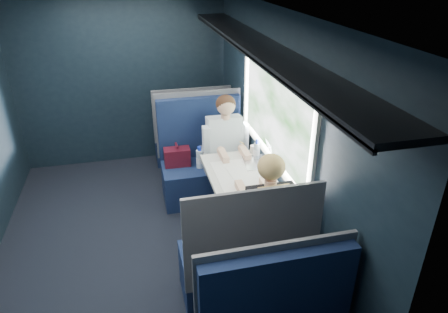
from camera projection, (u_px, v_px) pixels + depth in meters
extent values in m
cube|color=black|center=(139.00, 249.00, 4.09)|extent=(2.80, 4.20, 0.01)
cube|color=black|center=(279.00, 132.00, 3.87)|extent=(0.10, 4.20, 2.30)
cube|color=black|center=(123.00, 81.00, 5.43)|extent=(2.80, 0.10, 2.30)
cube|color=silver|center=(109.00, 5.00, 3.03)|extent=(2.80, 4.20, 0.10)
cube|color=beige|center=(276.00, 72.00, 3.59)|extent=(0.03, 1.84, 0.07)
cube|color=beige|center=(271.00, 156.00, 3.97)|extent=(0.03, 1.84, 0.07)
cube|color=beige|center=(313.00, 158.00, 3.01)|extent=(0.03, 0.07, 0.78)
cube|color=beige|center=(247.00, 89.00, 4.55)|extent=(0.03, 0.07, 0.78)
cube|color=black|center=(260.00, 47.00, 3.45)|extent=(0.36, 4.10, 0.04)
cube|color=black|center=(241.00, 50.00, 3.42)|extent=(0.02, 4.10, 0.03)
cube|color=red|center=(277.00, 56.00, 3.52)|extent=(0.01, 0.10, 0.12)
cylinder|color=#54565E|center=(222.00, 208.00, 4.12)|extent=(0.08, 0.08, 0.70)
cube|color=silver|center=(240.00, 175.00, 3.99)|extent=(0.62, 1.00, 0.04)
cube|color=#0C1737|center=(205.00, 182.00, 4.84)|extent=(1.00, 0.50, 0.45)
cube|color=#0C1737|center=(199.00, 127.00, 4.83)|extent=(1.00, 0.10, 0.75)
cube|color=#54565E|center=(198.00, 123.00, 4.87)|extent=(1.04, 0.03, 0.82)
cube|color=#54565E|center=(205.00, 160.00, 4.65)|extent=(0.06, 0.40, 0.20)
cube|color=#4C101E|center=(177.00, 157.00, 4.71)|extent=(0.31, 0.17, 0.21)
cylinder|color=#4C101E|center=(176.00, 145.00, 4.64)|extent=(0.03, 0.13, 0.03)
cylinder|color=silver|center=(200.00, 159.00, 4.65)|extent=(0.08, 0.08, 0.22)
cylinder|color=blue|center=(199.00, 149.00, 4.59)|extent=(0.04, 0.04, 0.05)
cube|color=#0C1737|center=(239.00, 270.00, 3.49)|extent=(1.00, 0.50, 0.45)
cube|color=#0C1737|center=(251.00, 236.00, 2.96)|extent=(1.00, 0.10, 0.75)
cube|color=#54565E|center=(254.00, 238.00, 2.90)|extent=(1.04, 0.03, 0.82)
cube|color=#54565E|center=(238.00, 237.00, 3.39)|extent=(0.06, 0.40, 0.20)
cube|color=#0C1737|center=(190.00, 145.00, 5.80)|extent=(1.00, 0.40, 0.45)
cube|color=#0C1737|center=(192.00, 114.00, 5.34)|extent=(1.00, 0.10, 0.66)
cube|color=#54565E|center=(192.00, 114.00, 5.28)|extent=(1.04, 0.03, 0.72)
cube|color=#0C1737|center=(278.00, 297.00, 2.49)|extent=(1.00, 0.10, 0.66)
cube|color=#54565E|center=(275.00, 288.00, 2.53)|extent=(1.04, 0.03, 0.72)
cube|color=black|center=(228.00, 163.00, 4.64)|extent=(0.36, 0.44, 0.16)
cube|color=black|center=(232.00, 194.00, 4.60)|extent=(0.32, 0.12, 0.45)
cube|color=silver|center=(225.00, 138.00, 4.66)|extent=(0.40, 0.29, 0.53)
cylinder|color=#D8A88C|center=(225.00, 116.00, 4.50)|extent=(0.10, 0.10, 0.06)
sphere|color=#D8A88C|center=(226.00, 106.00, 4.42)|extent=(0.21, 0.21, 0.21)
sphere|color=#382114|center=(226.00, 104.00, 4.43)|extent=(0.22, 0.22, 0.22)
cube|color=silver|center=(207.00, 141.00, 4.58)|extent=(0.09, 0.12, 0.34)
cube|color=silver|center=(244.00, 137.00, 4.67)|extent=(0.09, 0.12, 0.34)
cube|color=black|center=(263.00, 228.00, 3.53)|extent=(0.36, 0.44, 0.16)
cube|color=black|center=(255.00, 242.00, 3.84)|extent=(0.32, 0.12, 0.45)
cube|color=black|center=(270.00, 215.00, 3.27)|extent=(0.40, 0.29, 0.53)
cylinder|color=#D8A88C|center=(271.00, 183.00, 3.18)|extent=(0.10, 0.10, 0.06)
sphere|color=#D8A88C|center=(271.00, 167.00, 3.14)|extent=(0.21, 0.21, 0.21)
sphere|color=tan|center=(271.00, 167.00, 3.12)|extent=(0.22, 0.22, 0.22)
cube|color=black|center=(243.00, 216.00, 3.26)|extent=(0.09, 0.12, 0.34)
cube|color=black|center=(294.00, 209.00, 3.35)|extent=(0.09, 0.12, 0.34)
cube|color=tan|center=(274.00, 207.00, 3.17)|extent=(0.26, 0.07, 0.36)
cube|color=white|center=(246.00, 178.00, 3.89)|extent=(0.56, 0.80, 0.01)
cube|color=silver|center=(257.00, 163.00, 4.17)|extent=(0.30, 0.37, 0.02)
cube|color=silver|center=(269.00, 150.00, 4.13)|extent=(0.05, 0.35, 0.24)
cube|color=black|center=(268.00, 150.00, 4.13)|extent=(0.04, 0.30, 0.19)
cylinder|color=silver|center=(257.00, 151.00, 4.22)|extent=(0.06, 0.06, 0.18)
cylinder|color=blue|center=(257.00, 142.00, 4.17)|extent=(0.04, 0.04, 0.04)
cylinder|color=white|center=(253.00, 149.00, 4.38)|extent=(0.07, 0.07, 0.08)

